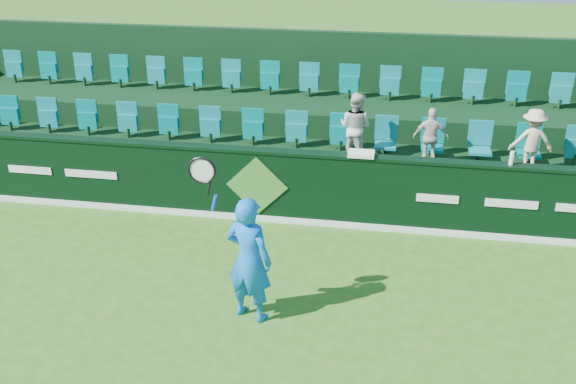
% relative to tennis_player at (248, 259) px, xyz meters
% --- Properties ---
extents(ground, '(60.00, 60.00, 0.00)m').
position_rel_tennis_player_xyz_m(ground, '(-0.47, -1.11, -0.93)').
color(ground, '#296518').
rests_on(ground, ground).
extents(sponsor_hoarding, '(16.00, 0.25, 1.35)m').
position_rel_tennis_player_xyz_m(sponsor_hoarding, '(-0.47, 2.89, -0.26)').
color(sponsor_hoarding, black).
rests_on(sponsor_hoarding, ground).
extents(stand_tier_front, '(16.00, 2.00, 0.80)m').
position_rel_tennis_player_xyz_m(stand_tier_front, '(-0.47, 3.99, -0.53)').
color(stand_tier_front, black).
rests_on(stand_tier_front, ground).
extents(stand_tier_back, '(16.00, 1.80, 1.30)m').
position_rel_tennis_player_xyz_m(stand_tier_back, '(-0.47, 5.89, -0.28)').
color(stand_tier_back, black).
rests_on(stand_tier_back, ground).
extents(stand_rear, '(16.00, 4.10, 2.60)m').
position_rel_tennis_player_xyz_m(stand_rear, '(-0.47, 6.33, 0.28)').
color(stand_rear, black).
rests_on(stand_rear, ground).
extents(seat_row_front, '(13.50, 0.50, 0.60)m').
position_rel_tennis_player_xyz_m(seat_row_front, '(-0.47, 4.39, 0.17)').
color(seat_row_front, '#107C82').
rests_on(seat_row_front, stand_tier_front).
extents(seat_row_back, '(13.50, 0.50, 0.60)m').
position_rel_tennis_player_xyz_m(seat_row_back, '(-0.47, 6.19, 0.67)').
color(seat_row_back, '#107C82').
rests_on(seat_row_back, stand_tier_back).
extents(tennis_player, '(1.16, 0.62, 2.45)m').
position_rel_tennis_player_xyz_m(tennis_player, '(0.00, 0.00, 0.00)').
color(tennis_player, blue).
rests_on(tennis_player, ground).
extents(spectator_left, '(0.78, 0.71, 1.30)m').
position_rel_tennis_player_xyz_m(spectator_left, '(1.12, 4.01, 0.52)').
color(spectator_left, beige).
rests_on(spectator_left, stand_tier_front).
extents(spectator_middle, '(0.64, 0.27, 1.09)m').
position_rel_tennis_player_xyz_m(spectator_middle, '(2.50, 4.01, 0.41)').
color(spectator_middle, beige).
rests_on(spectator_middle, stand_tier_front).
extents(spectator_right, '(0.77, 0.47, 1.16)m').
position_rel_tennis_player_xyz_m(spectator_right, '(4.25, 4.01, 0.45)').
color(spectator_right, beige).
rests_on(spectator_right, stand_tier_front).
extents(towel, '(0.44, 0.29, 0.07)m').
position_rel_tennis_player_xyz_m(towel, '(1.31, 2.89, 0.45)').
color(towel, white).
rests_on(towel, sponsor_hoarding).
extents(drinks_bottle, '(0.07, 0.07, 0.23)m').
position_rel_tennis_player_xyz_m(drinks_bottle, '(3.73, 2.89, 0.53)').
color(drinks_bottle, white).
rests_on(drinks_bottle, sponsor_hoarding).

